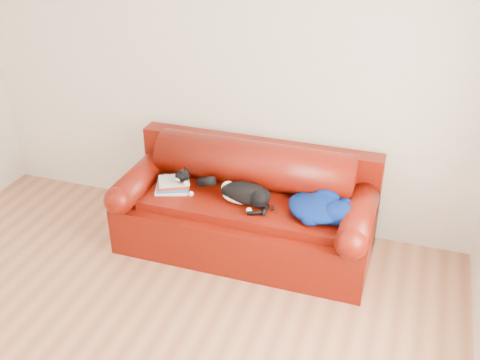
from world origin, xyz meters
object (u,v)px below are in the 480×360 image
object	(u,v)px
sofa_base	(245,224)
book_stack	(173,185)
blanket	(321,207)
cat	(244,194)

from	to	relation	value
sofa_base	book_stack	bearing A→B (deg)	-173.06
blanket	book_stack	bearing A→B (deg)	-179.92
sofa_base	blanket	bearing A→B (deg)	-6.56
cat	blanket	xyz separation A→B (m)	(0.62, 0.01, -0.01)
cat	blanket	bearing A→B (deg)	22.91
book_stack	blanket	bearing A→B (deg)	0.08
sofa_base	cat	world-z (taller)	cat
blanket	cat	bearing A→B (deg)	-179.34
sofa_base	blanket	xyz separation A→B (m)	(0.64, -0.07, 0.34)
sofa_base	cat	bearing A→B (deg)	-78.55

